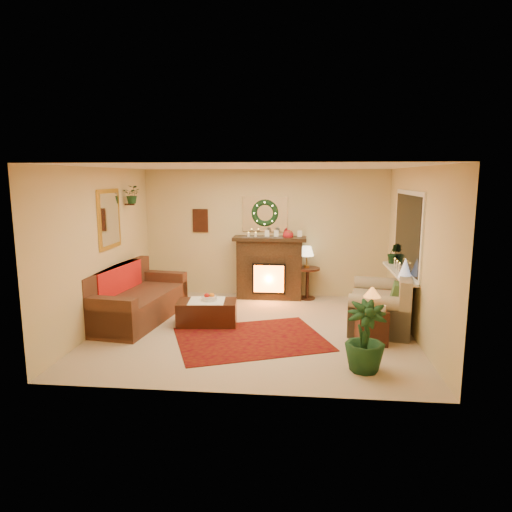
# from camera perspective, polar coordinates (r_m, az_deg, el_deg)

# --- Properties ---
(floor) EXTENTS (5.00, 5.00, 0.00)m
(floor) POSITION_cam_1_polar(r_m,az_deg,el_deg) (7.53, -0.26, -9.12)
(floor) COLOR beige
(floor) RESTS_ON ground
(ceiling) EXTENTS (5.00, 5.00, 0.00)m
(ceiling) POSITION_cam_1_polar(r_m,az_deg,el_deg) (7.12, -0.28, 11.08)
(ceiling) COLOR white
(ceiling) RESTS_ON ground
(wall_back) EXTENTS (5.00, 5.00, 0.00)m
(wall_back) POSITION_cam_1_polar(r_m,az_deg,el_deg) (9.43, 1.13, 2.87)
(wall_back) COLOR #EFD88C
(wall_back) RESTS_ON ground
(wall_front) EXTENTS (5.00, 5.00, 0.00)m
(wall_front) POSITION_cam_1_polar(r_m,az_deg,el_deg) (5.02, -2.92, -3.38)
(wall_front) COLOR #EFD88C
(wall_front) RESTS_ON ground
(wall_left) EXTENTS (4.50, 4.50, 0.00)m
(wall_left) POSITION_cam_1_polar(r_m,az_deg,el_deg) (7.87, -18.70, 0.95)
(wall_left) COLOR #EFD88C
(wall_left) RESTS_ON ground
(wall_right) EXTENTS (4.50, 4.50, 0.00)m
(wall_right) POSITION_cam_1_polar(r_m,az_deg,el_deg) (7.39, 19.40, 0.36)
(wall_right) COLOR #EFD88C
(wall_right) RESTS_ON ground
(area_rug) EXTENTS (2.63, 2.32, 0.01)m
(area_rug) POSITION_cam_1_polar(r_m,az_deg,el_deg) (7.08, -0.65, -10.33)
(area_rug) COLOR maroon
(area_rug) RESTS_ON floor
(sofa) EXTENTS (1.24, 2.28, 0.93)m
(sofa) POSITION_cam_1_polar(r_m,az_deg,el_deg) (8.12, -14.59, -4.86)
(sofa) COLOR brown
(sofa) RESTS_ON floor
(red_throw) EXTENTS (0.88, 1.43, 0.02)m
(red_throw) POSITION_cam_1_polar(r_m,az_deg,el_deg) (8.30, -14.69, -4.36)
(red_throw) COLOR red
(red_throw) RESTS_ON sofa
(fireplace) EXTENTS (1.31, 0.43, 1.19)m
(fireplace) POSITION_cam_1_polar(r_m,az_deg,el_deg) (9.27, 1.71, -1.96)
(fireplace) COLOR black
(fireplace) RESTS_ON floor
(poinsettia) EXTENTS (0.21, 0.21, 0.21)m
(poinsettia) POSITION_cam_1_polar(r_m,az_deg,el_deg) (9.12, 4.03, 2.61)
(poinsettia) COLOR #A7191F
(poinsettia) RESTS_ON fireplace
(mantel_candle_a) EXTENTS (0.06, 0.06, 0.17)m
(mantel_candle_a) POSITION_cam_1_polar(r_m,az_deg,el_deg) (9.15, -0.94, 2.40)
(mantel_candle_a) COLOR white
(mantel_candle_a) RESTS_ON fireplace
(mantel_candle_b) EXTENTS (0.06, 0.06, 0.17)m
(mantel_candle_b) POSITION_cam_1_polar(r_m,az_deg,el_deg) (9.13, -0.04, 2.38)
(mantel_candle_b) COLOR silver
(mantel_candle_b) RESTS_ON fireplace
(mantel_mirror) EXTENTS (0.92, 0.02, 0.72)m
(mantel_mirror) POSITION_cam_1_polar(r_m,az_deg,el_deg) (9.37, 1.13, 5.28)
(mantel_mirror) COLOR white
(mantel_mirror) RESTS_ON wall_back
(wreath) EXTENTS (0.55, 0.11, 0.55)m
(wreath) POSITION_cam_1_polar(r_m,az_deg,el_deg) (9.33, 1.11, 5.39)
(wreath) COLOR #194719
(wreath) RESTS_ON wall_back
(wall_art) EXTENTS (0.32, 0.03, 0.48)m
(wall_art) POSITION_cam_1_polar(r_m,az_deg,el_deg) (9.58, -6.97, 4.41)
(wall_art) COLOR #381E11
(wall_art) RESTS_ON wall_back
(gold_mirror) EXTENTS (0.03, 0.84, 1.00)m
(gold_mirror) POSITION_cam_1_polar(r_m,az_deg,el_deg) (8.08, -17.88, 4.43)
(gold_mirror) COLOR gold
(gold_mirror) RESTS_ON wall_left
(hanging_plant) EXTENTS (0.33, 0.28, 0.36)m
(hanging_plant) POSITION_cam_1_polar(r_m,az_deg,el_deg) (8.71, -15.14, 6.38)
(hanging_plant) COLOR #194719
(hanging_plant) RESTS_ON wall_left
(loveseat) EXTENTS (1.19, 1.73, 0.92)m
(loveseat) POSITION_cam_1_polar(r_m,az_deg,el_deg) (7.88, 15.20, -5.41)
(loveseat) COLOR #9A8963
(loveseat) RESTS_ON floor
(window_frame) EXTENTS (0.03, 1.86, 1.36)m
(window_frame) POSITION_cam_1_polar(r_m,az_deg,el_deg) (7.88, 18.46, 2.81)
(window_frame) COLOR white
(window_frame) RESTS_ON wall_right
(window_glass) EXTENTS (0.02, 1.70, 1.22)m
(window_glass) POSITION_cam_1_polar(r_m,az_deg,el_deg) (7.88, 18.35, 2.81)
(window_glass) COLOR black
(window_glass) RESTS_ON wall_right
(window_sill) EXTENTS (0.22, 1.86, 0.04)m
(window_sill) POSITION_cam_1_polar(r_m,az_deg,el_deg) (7.97, 17.46, -2.03)
(window_sill) COLOR white
(window_sill) RESTS_ON wall_right
(mini_tree) EXTENTS (0.22, 0.22, 0.32)m
(mini_tree) POSITION_cam_1_polar(r_m,az_deg,el_deg) (7.51, 18.15, -1.44)
(mini_tree) COLOR white
(mini_tree) RESTS_ON window_sill
(sill_plant) EXTENTS (0.27, 0.22, 0.49)m
(sill_plant) POSITION_cam_1_polar(r_m,az_deg,el_deg) (8.64, 16.80, 0.36)
(sill_plant) COLOR #245B2D
(sill_plant) RESTS_ON window_sill
(side_table_round) EXTENTS (0.52, 0.52, 0.65)m
(side_table_round) POSITION_cam_1_polar(r_m,az_deg,el_deg) (9.29, 6.44, -3.40)
(side_table_round) COLOR #34140D
(side_table_round) RESTS_ON floor
(lamp_cream) EXTENTS (0.29, 0.29, 0.44)m
(lamp_cream) POSITION_cam_1_polar(r_m,az_deg,el_deg) (9.20, 6.36, -0.01)
(lamp_cream) COLOR #FEEAB4
(lamp_cream) RESTS_ON side_table_round
(end_table_square) EXTENTS (0.46, 0.46, 0.52)m
(end_table_square) POSITION_cam_1_polar(r_m,az_deg,el_deg) (7.06, 14.20, -8.42)
(end_table_square) COLOR #3D2917
(end_table_square) RESTS_ON floor
(lamp_tiffany) EXTENTS (0.25, 0.25, 0.37)m
(lamp_tiffany) POSITION_cam_1_polar(r_m,az_deg,el_deg) (6.93, 14.31, -4.69)
(lamp_tiffany) COLOR #DB8D3C
(lamp_tiffany) RESTS_ON end_table_square
(coffee_table) EXTENTS (1.02, 0.63, 0.41)m
(coffee_table) POSITION_cam_1_polar(r_m,az_deg,el_deg) (7.72, -6.14, -7.05)
(coffee_table) COLOR #462715
(coffee_table) RESTS_ON floor
(fruit_bowl) EXTENTS (0.26, 0.26, 0.06)m
(fruit_bowl) POSITION_cam_1_polar(r_m,az_deg,el_deg) (7.67, -5.87, -5.28)
(fruit_bowl) COLOR silver
(fruit_bowl) RESTS_ON coffee_table
(floor_palm) EXTENTS (1.62, 1.62, 2.72)m
(floor_palm) POSITION_cam_1_polar(r_m,az_deg,el_deg) (6.02, 13.49, -9.82)
(floor_palm) COLOR #305828
(floor_palm) RESTS_ON floor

